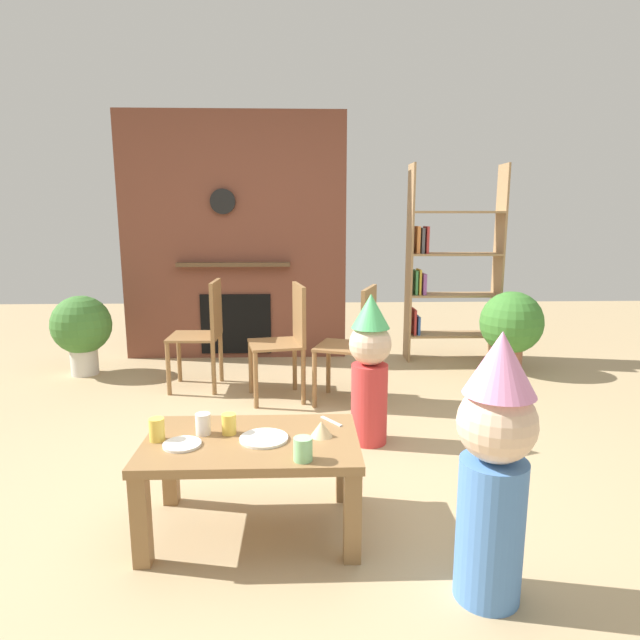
# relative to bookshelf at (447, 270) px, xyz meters

# --- Properties ---
(ground_plane) EXTENTS (12.00, 12.00, 0.00)m
(ground_plane) POSITION_rel_bookshelf_xyz_m (-1.46, -2.40, -0.90)
(ground_plane) COLOR tan
(brick_fireplace_feature) EXTENTS (2.20, 0.28, 2.40)m
(brick_fireplace_feature) POSITION_rel_bookshelf_xyz_m (-2.09, 0.20, 0.30)
(brick_fireplace_feature) COLOR brown
(brick_fireplace_feature) RESTS_ON ground_plane
(bookshelf) EXTENTS (0.90, 0.28, 1.90)m
(bookshelf) POSITION_rel_bookshelf_xyz_m (0.00, 0.00, 0.00)
(bookshelf) COLOR #9E7A51
(bookshelf) RESTS_ON ground_plane
(coffee_table) EXTENTS (0.95, 0.58, 0.44)m
(coffee_table) POSITION_rel_bookshelf_xyz_m (-1.65, -2.94, -0.53)
(coffee_table) COLOR olive
(coffee_table) RESTS_ON ground_plane
(paper_cup_near_left) EXTENTS (0.08, 0.08, 0.10)m
(paper_cup_near_left) POSITION_rel_bookshelf_xyz_m (-1.42, -3.16, -0.41)
(paper_cup_near_left) COLOR #8CD18C
(paper_cup_near_left) RESTS_ON coffee_table
(paper_cup_near_right) EXTENTS (0.07, 0.07, 0.10)m
(paper_cup_near_right) POSITION_rel_bookshelf_xyz_m (-1.87, -2.87, -0.41)
(paper_cup_near_right) COLOR silver
(paper_cup_near_right) RESTS_ON coffee_table
(paper_cup_center) EXTENTS (0.06, 0.06, 0.09)m
(paper_cup_center) POSITION_rel_bookshelf_xyz_m (-1.76, -2.88, -0.41)
(paper_cup_center) COLOR #F2CC4C
(paper_cup_center) RESTS_ON coffee_table
(paper_cup_far_left) EXTENTS (0.07, 0.07, 0.10)m
(paper_cup_far_left) POSITION_rel_bookshelf_xyz_m (-2.06, -2.94, -0.41)
(paper_cup_far_left) COLOR #F2CC4C
(paper_cup_far_left) RESTS_ON coffee_table
(paper_plate_front) EXTENTS (0.16, 0.16, 0.01)m
(paper_plate_front) POSITION_rel_bookshelf_xyz_m (-1.94, -3.00, -0.45)
(paper_plate_front) COLOR white
(paper_plate_front) RESTS_ON coffee_table
(paper_plate_rear) EXTENTS (0.22, 0.22, 0.01)m
(paper_plate_rear) POSITION_rel_bookshelf_xyz_m (-1.59, -2.95, -0.45)
(paper_plate_rear) COLOR white
(paper_plate_rear) RESTS_ON coffee_table
(birthday_cake_slice) EXTENTS (0.10, 0.10, 0.07)m
(birthday_cake_slice) POSITION_rel_bookshelf_xyz_m (-1.34, -2.92, -0.42)
(birthday_cake_slice) COLOR #EAC68C
(birthday_cake_slice) RESTS_ON coffee_table
(table_fork) EXTENTS (0.10, 0.13, 0.01)m
(table_fork) POSITION_rel_bookshelf_xyz_m (-1.28, -2.75, -0.45)
(table_fork) COLOR silver
(table_fork) RESTS_ON coffee_table
(child_with_cone_hat) EXTENTS (0.28, 0.28, 1.02)m
(child_with_cone_hat) POSITION_rel_bookshelf_xyz_m (-0.73, -3.41, -0.35)
(child_with_cone_hat) COLOR #4C7FC6
(child_with_cone_hat) RESTS_ON ground_plane
(child_in_pink) EXTENTS (0.26, 0.26, 0.95)m
(child_in_pink) POSITION_rel_bookshelf_xyz_m (-1.00, -1.99, -0.39)
(child_in_pink) COLOR #D13838
(child_in_pink) RESTS_ON ground_plane
(dining_chair_left) EXTENTS (0.41, 0.41, 0.90)m
(dining_chair_left) POSITION_rel_bookshelf_xyz_m (-2.22, -0.85, -0.39)
(dining_chair_left) COLOR olive
(dining_chair_left) RESTS_ON ground_plane
(dining_chair_middle) EXTENTS (0.47, 0.47, 0.90)m
(dining_chair_middle) POSITION_rel_bookshelf_xyz_m (-1.54, -1.13, -0.39)
(dining_chair_middle) COLOR olive
(dining_chair_middle) RESTS_ON ground_plane
(dining_chair_right) EXTENTS (0.51, 0.51, 0.90)m
(dining_chair_right) POSITION_rel_bookshelf_xyz_m (-1.02, -1.28, -0.39)
(dining_chair_right) COLOR olive
(dining_chair_right) RESTS_ON ground_plane
(potted_plant_tall) EXTENTS (0.56, 0.56, 0.75)m
(potted_plant_tall) POSITION_rel_bookshelf_xyz_m (0.48, -0.49, -0.45)
(potted_plant_tall) COLOR #9E5B42
(potted_plant_tall) RESTS_ON ground_plane
(potted_plant_short) EXTENTS (0.52, 0.52, 0.72)m
(potted_plant_short) POSITION_rel_bookshelf_xyz_m (-3.40, -0.42, -0.47)
(potted_plant_short) COLOR beige
(potted_plant_short) RESTS_ON ground_plane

